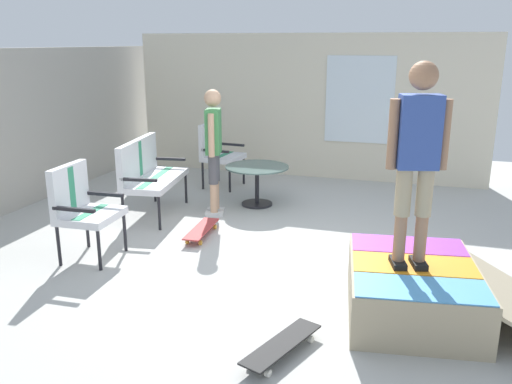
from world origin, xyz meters
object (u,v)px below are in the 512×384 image
at_px(patio_chair_by_wall, 80,203).
at_px(skateboard_by_bench, 202,229).
at_px(patio_chair_near_house, 217,149).
at_px(patio_bench, 147,170).
at_px(skateboard_spare, 282,345).
at_px(person_watching, 214,143).
at_px(person_skater, 417,152).
at_px(skate_ramp, 416,289).
at_px(patio_table, 257,178).

height_order(patio_chair_by_wall, skateboard_by_bench, patio_chair_by_wall).
relative_size(patio_chair_near_house, skateboard_by_bench, 1.26).
xyz_separation_m(patio_chair_by_wall, skateboard_by_bench, (0.97, -0.96, -0.53)).
xyz_separation_m(patio_bench, skateboard_by_bench, (-0.58, -1.01, -0.53)).
bearing_deg(skateboard_spare, patio_chair_near_house, 26.76).
bearing_deg(skateboard_spare, patio_bench, 43.05).
height_order(person_watching, skateboard_spare, person_watching).
distance_m(patio_chair_near_house, person_skater, 4.72).
bearing_deg(skateboard_by_bench, patio_bench, 59.98).
bearing_deg(skate_ramp, patio_chair_near_house, 42.53).
distance_m(patio_table, skateboard_spare, 3.83).
bearing_deg(patio_bench, person_watching, -71.43).
bearing_deg(skate_ramp, person_watching, 52.16).
height_order(patio_table, skateboard_spare, patio_table).
distance_m(skate_ramp, patio_bench, 3.95).
bearing_deg(person_watching, patio_chair_near_house, 19.85).
distance_m(patio_bench, patio_table, 1.54).
height_order(patio_chair_near_house, skateboard_by_bench, patio_chair_near_house).
height_order(patio_bench, person_skater, person_skater).
distance_m(patio_chair_by_wall, person_watching, 2.04).
height_order(patio_bench, patio_table, patio_bench).
bearing_deg(skateboard_by_bench, patio_table, -10.44).
bearing_deg(person_watching, person_skater, -129.45).
bearing_deg(patio_chair_near_house, skateboard_by_bench, -163.52).
xyz_separation_m(patio_bench, skateboard_spare, (-2.75, -2.57, -0.53)).
relative_size(person_watching, skateboard_by_bench, 2.06).
xyz_separation_m(patio_table, skateboard_spare, (-3.59, -1.30, -0.32)).
xyz_separation_m(patio_bench, patio_table, (0.84, -1.27, -0.21)).
relative_size(skate_ramp, skateboard_by_bench, 2.24).
distance_m(patio_bench, patio_chair_by_wall, 1.55).
xyz_separation_m(person_watching, skateboard_by_bench, (-0.87, -0.17, -0.89)).
relative_size(skate_ramp, patio_bench, 1.38).
xyz_separation_m(skate_ramp, patio_bench, (1.78, 3.50, 0.39)).
xyz_separation_m(patio_chair_by_wall, person_watching, (1.84, -0.80, 0.36)).
relative_size(skateboard_by_bench, skateboard_spare, 0.99).
relative_size(skate_ramp, person_skater, 1.09).
bearing_deg(patio_table, patio_bench, 123.33).
xyz_separation_m(skate_ramp, patio_chair_by_wall, (0.23, 3.45, 0.39)).
relative_size(patio_table, skateboard_spare, 1.10).
xyz_separation_m(patio_chair_near_house, person_watching, (-1.37, -0.50, 0.36)).
relative_size(patio_bench, person_watching, 0.79).
xyz_separation_m(person_watching, person_skater, (-2.12, -2.58, 0.45)).
bearing_deg(person_skater, skateboard_spare, 137.13).
relative_size(skate_ramp, person_watching, 1.09).
relative_size(person_watching, skateboard_spare, 2.04).
distance_m(patio_chair_by_wall, skateboard_spare, 2.84).
bearing_deg(skateboard_spare, skate_ramp, -43.78).
distance_m(patio_chair_near_house, person_watching, 1.50).
bearing_deg(patio_chair_by_wall, person_watching, -23.45).
distance_m(patio_table, person_skater, 3.58).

